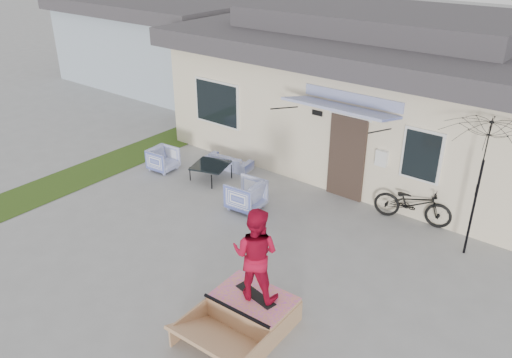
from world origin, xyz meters
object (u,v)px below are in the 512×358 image
Objects in this scene: bicycle at (413,199)px; skate_ramp at (254,308)px; armchair_left at (163,158)px; skateboard at (255,294)px; coffee_table at (211,172)px; loveseat at (229,159)px; armchair_right at (246,193)px; patio_umbrella at (480,177)px; skater at (255,252)px.

bicycle is 0.97× the size of skate_ramp.
skateboard is (5.71, -3.12, 0.12)m from armchair_left.
loveseat is at bearing 97.96° from coffee_table.
coffee_table is at bearing -115.02° from armchair_right.
armchair_left is 3.18m from armchair_right.
skateboard is (4.27, -3.49, 0.26)m from coffee_table.
armchair_right is (3.17, -0.27, 0.05)m from armchair_left.
coffee_table is (1.44, 0.36, -0.14)m from armchair_left.
patio_umbrella is at bearing 171.46° from loveseat.
coffee_table is 6.68m from patio_umbrella.
patio_umbrella is at bearing -135.20° from skater.
loveseat reaches higher than skateboard.
skater is at bearing -123.55° from armchair_left.
skate_ramp is at bearing -39.62° from coffee_table.
coffee_table is at bearing -173.79° from patio_umbrella.
armchair_left is at bearing -165.90° from coffee_table.
coffee_table is 0.40× the size of patio_umbrella.
armchair_left is 0.39× the size of skate_ramp.
armchair_right is 0.96× the size of skateboard.
loveseat is 0.78× the size of bicycle.
armchair_left is at bearing -46.19° from skater.
coffee_table is 5.54m from skate_ramp.
armchair_left is at bearing 149.13° from skate_ramp.
armchair_left is 0.88× the size of armchair_right.
skateboard is 0.50× the size of skater.
skater is at bearing 90.00° from skate_ramp.
coffee_table is at bearing 92.74° from bicycle.
armchair_left is 0.40× the size of bicycle.
skate_ramp is (-2.20, -4.24, -1.52)m from patio_umbrella.
loveseat is at bearing 83.05° from bicycle.
skate_ramp is at bearing 127.83° from loveseat.
patio_umbrella is at bearing 60.73° from skate_ramp.
loveseat is 1.56× the size of coffee_table.
patio_umbrella is at bearing 101.04° from armchair_right.
armchair_left is at bearing -172.32° from patio_umbrella.
bicycle is 2.11× the size of skateboard.
skate_ramp is at bearing -117.44° from patio_umbrella.
loveseat is 6.75m from patio_umbrella.
patio_umbrella reaches higher than skate_ramp.
bicycle reaches higher than loveseat.
coffee_table is at bearing -56.76° from skater.
armchair_right is 0.45× the size of bicycle.
skater is (-2.20, -4.19, -0.42)m from patio_umbrella.
loveseat is 2.39m from armchair_right.
skater is (4.27, -3.49, 1.11)m from coffee_table.
patio_umbrella is at bearing 73.07° from skateboard.
armchair_right is at bearing 108.27° from bicycle.
armchair_left is 0.32× the size of patio_umbrella.
armchair_right reaches higher than skate_ramp.
skate_ramp is 0.25m from skateboard.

